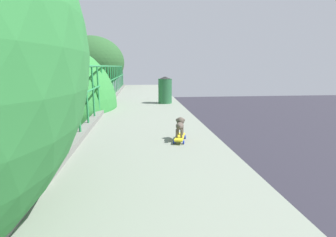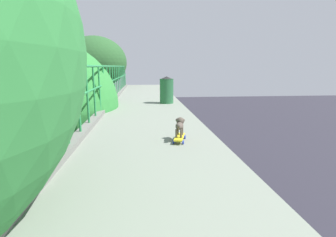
# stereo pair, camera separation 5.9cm
# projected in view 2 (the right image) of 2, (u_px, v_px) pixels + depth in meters

# --- Properties ---
(overpass_deck) EXTENTS (2.59, 32.44, 0.43)m
(overpass_deck) POSITION_uv_depth(u_px,v_px,m) (152.00, 234.00, 2.31)
(overpass_deck) COLOR gray
(overpass_deck) RESTS_ON bridge_pier
(green_railing) EXTENTS (0.20, 30.82, 1.32)m
(green_railing) POSITION_uv_depth(u_px,v_px,m) (1.00, 187.00, 2.08)
(green_railing) COLOR slate
(green_railing) RESTS_ON overpass_deck
(city_bus) EXTENTS (2.74, 11.43, 3.01)m
(city_bus) POSITION_uv_depth(u_px,v_px,m) (0.00, 150.00, 17.84)
(city_bus) COLOR #AD1C15
(city_bus) RESTS_ON ground
(roadside_tree_mid) EXTENTS (4.74, 4.74, 8.36)m
(roadside_tree_mid) POSITION_uv_depth(u_px,v_px,m) (42.00, 108.00, 7.96)
(roadside_tree_mid) COLOR brown
(roadside_tree_mid) RESTS_ON ground
(roadside_tree_far) EXTENTS (4.00, 4.00, 9.36)m
(roadside_tree_far) POSITION_uv_depth(u_px,v_px,m) (95.00, 65.00, 16.15)
(roadside_tree_far) COLOR #4A3423
(roadside_tree_far) RESTS_ON ground
(toy_skateboard) EXTENTS (0.28, 0.53, 0.09)m
(toy_skateboard) POSITION_uv_depth(u_px,v_px,m) (179.00, 137.00, 4.43)
(toy_skateboard) COLOR gold
(toy_skateboard) RESTS_ON overpass_deck
(small_dog) EXTENTS (0.21, 0.38, 0.32)m
(small_dog) POSITION_uv_depth(u_px,v_px,m) (180.00, 125.00, 4.45)
(small_dog) COLOR #50453D
(small_dog) RESTS_ON toy_skateboard
(litter_bin) EXTENTS (0.49, 0.49, 0.94)m
(litter_bin) POSITION_uv_depth(u_px,v_px,m) (167.00, 90.00, 8.95)
(litter_bin) COLOR #266037
(litter_bin) RESTS_ON overpass_deck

